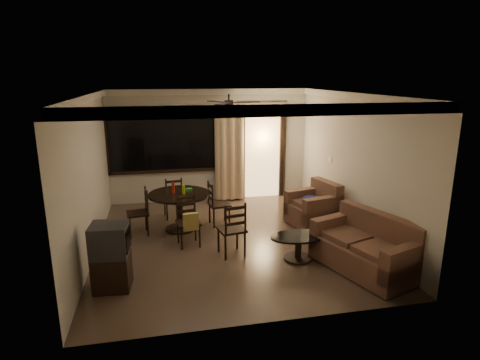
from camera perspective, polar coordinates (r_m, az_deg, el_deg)
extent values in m
plane|color=#7F6651|center=(7.92, -1.46, -8.54)|extent=(5.50, 5.50, 0.00)
plane|color=beige|center=(10.14, -4.27, 4.88)|extent=(5.00, 0.00, 5.00)
plane|color=beige|center=(4.91, 4.17, -5.91)|extent=(5.00, 0.00, 5.00)
plane|color=beige|center=(7.47, -20.76, 0.39)|extent=(0.00, 5.50, 5.50)
plane|color=beige|center=(8.28, 15.79, 2.12)|extent=(0.00, 5.50, 5.50)
plane|color=white|center=(7.28, -1.60, 12.15)|extent=(5.50, 5.50, 0.00)
cube|color=black|center=(10.01, -10.55, 5.55)|extent=(2.70, 0.04, 1.45)
cylinder|color=black|center=(9.83, -10.17, 10.14)|extent=(3.20, 0.03, 0.03)
cube|color=#FFC684|center=(10.42, 3.19, 3.20)|extent=(0.91, 0.03, 2.08)
cube|color=white|center=(9.21, 12.71, 2.92)|extent=(0.02, 0.18, 0.12)
cylinder|color=black|center=(7.29, -1.60, 11.68)|extent=(0.03, 0.03, 0.12)
cylinder|color=black|center=(7.29, -1.59, 10.97)|extent=(0.16, 0.16, 0.08)
cylinder|color=black|center=(8.28, -8.65, -2.02)|extent=(1.26, 1.26, 0.04)
cylinder|color=black|center=(8.40, -8.55, -4.48)|extent=(0.13, 0.13, 0.73)
cylinder|color=black|center=(8.53, -8.46, -6.84)|extent=(0.63, 0.63, 0.03)
cylinder|color=maroon|center=(8.28, -9.46, -1.12)|extent=(0.06, 0.06, 0.22)
cylinder|color=#BEBF14|center=(8.22, -8.04, -1.33)|extent=(0.06, 0.06, 0.18)
cube|color=#227228|center=(8.43, -7.28, -1.35)|extent=(0.14, 0.10, 0.05)
cube|color=black|center=(8.28, -14.37, -4.61)|extent=(0.47, 0.47, 0.04)
cube|color=black|center=(8.56, -2.97, -3.51)|extent=(0.47, 0.47, 0.04)
cube|color=black|center=(7.59, -7.35, -6.04)|extent=(0.47, 0.47, 0.04)
cube|color=#A99948|center=(7.35, -7.00, -5.92)|extent=(0.29, 0.12, 0.32)
cube|color=black|center=(9.13, -9.51, -2.53)|extent=(0.47, 0.47, 0.04)
cube|color=black|center=(6.45, -17.72, -12.30)|extent=(0.57, 0.52, 0.54)
cube|color=black|center=(6.25, -18.09, -8.12)|extent=(0.57, 0.52, 0.48)
cube|color=black|center=(6.20, -15.62, -8.11)|extent=(0.05, 0.38, 0.33)
cube|color=#421F1E|center=(6.99, 17.18, -10.42)|extent=(1.41, 1.90, 0.43)
cube|color=#421F1E|center=(7.10, 19.29, -7.12)|extent=(0.76, 1.68, 0.69)
cube|color=#421F1E|center=(6.48, 22.33, -10.88)|extent=(0.92, 0.48, 0.53)
cube|color=#421F1E|center=(7.38, 12.97, -6.96)|extent=(0.92, 0.48, 0.53)
cube|color=#421F1E|center=(6.86, 17.04, -8.68)|extent=(1.09, 1.62, 0.13)
cube|color=#421F1E|center=(8.76, 10.22, -4.81)|extent=(1.08, 1.08, 0.42)
cube|color=#421F1E|center=(8.84, 12.16, -2.33)|extent=(0.41, 0.93, 0.69)
cube|color=#421F1E|center=(8.42, 11.67, -4.17)|extent=(0.92, 0.39, 0.53)
cube|color=#421F1E|center=(8.97, 8.99, -2.87)|extent=(0.92, 0.39, 0.53)
cube|color=#421F1E|center=(8.65, 10.01, -3.35)|extent=(0.78, 0.82, 0.13)
ellipsoid|color=#131554|center=(8.62, 10.04, -2.63)|extent=(0.38, 0.32, 0.11)
ellipsoid|color=black|center=(7.06, 8.35, -7.95)|extent=(1.00, 0.60, 0.03)
cylinder|color=black|center=(7.15, 8.28, -9.51)|extent=(0.11, 0.11, 0.40)
cylinder|color=black|center=(7.23, 8.23, -10.92)|extent=(0.49, 0.49, 0.03)
cube|color=black|center=(7.14, -1.23, -7.02)|extent=(0.53, 0.53, 0.04)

